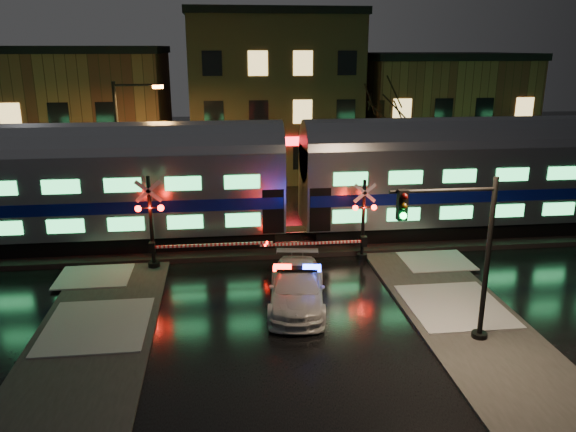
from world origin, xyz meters
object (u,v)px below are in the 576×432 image
object	(u,v)px
police_car	(297,288)
streetlight	(124,145)
crossing_signal_right	(356,229)
traffic_light	(462,259)
crossing_signal_left	(160,232)

from	to	relation	value
police_car	streetlight	xyz separation A→B (m)	(-7.75, 11.03, 3.72)
crossing_signal_right	streetlight	distance (m)	13.21
traffic_light	streetlight	bearing A→B (deg)	125.48
crossing_signal_right	traffic_light	bearing A→B (deg)	-78.43
crossing_signal_right	streetlight	size ratio (longest dim) A/B	0.69
traffic_light	streetlight	distance (m)	19.16
police_car	crossing_signal_left	xyz separation A→B (m)	(-5.42, 4.34, 1.00)
crossing_signal_right	traffic_light	world-z (taller)	traffic_light
police_car	crossing_signal_left	bearing A→B (deg)	149.38
crossing_signal_right	crossing_signal_left	xyz separation A→B (m)	(-8.67, 0.01, 0.19)
crossing_signal_right	crossing_signal_left	distance (m)	8.68
crossing_signal_right	crossing_signal_left	world-z (taller)	crossing_signal_left
police_car	crossing_signal_right	world-z (taller)	crossing_signal_right
police_car	streetlight	size ratio (longest dim) A/B	0.68
police_car	crossing_signal_left	world-z (taller)	crossing_signal_left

